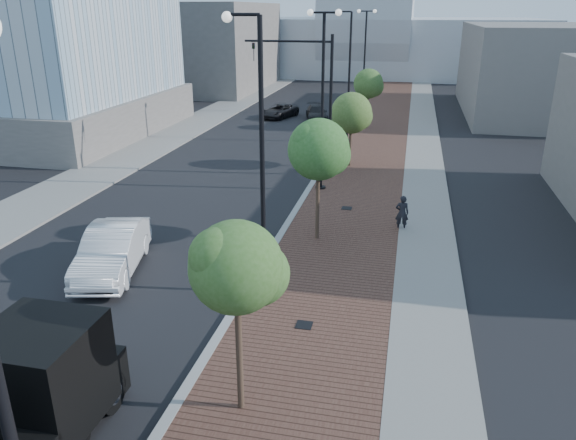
# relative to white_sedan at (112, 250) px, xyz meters

# --- Properties ---
(sidewalk) EXTENTS (7.00, 140.00, 0.12)m
(sidewalk) POSITION_rel_white_sedan_xyz_m (8.88, 29.59, -0.79)
(sidewalk) COLOR #4C2D23
(sidewalk) RESTS_ON ground
(concrete_strip) EXTENTS (2.40, 140.00, 0.13)m
(concrete_strip) POSITION_rel_white_sedan_xyz_m (11.58, 29.59, -0.79)
(concrete_strip) COLOR slate
(concrete_strip) RESTS_ON ground
(curb) EXTENTS (0.30, 140.00, 0.14)m
(curb) POSITION_rel_white_sedan_xyz_m (5.38, 29.59, -0.78)
(curb) COLOR gray
(curb) RESTS_ON ground
(west_sidewalk) EXTENTS (4.00, 140.00, 0.12)m
(west_sidewalk) POSITION_rel_white_sedan_xyz_m (-7.62, 29.59, -0.79)
(west_sidewalk) COLOR slate
(west_sidewalk) RESTS_ON ground
(white_sedan) EXTENTS (2.99, 5.47, 1.71)m
(white_sedan) POSITION_rel_white_sedan_xyz_m (0.00, 0.00, 0.00)
(white_sedan) COLOR silver
(white_sedan) RESTS_ON ground
(dark_car_mid) EXTENTS (3.28, 4.73, 1.20)m
(dark_car_mid) POSITION_rel_white_sedan_xyz_m (-1.23, 32.16, -0.25)
(dark_car_mid) COLOR black
(dark_car_mid) RESTS_ON ground
(dark_car_far) EXTENTS (2.81, 4.69, 1.27)m
(dark_car_far) POSITION_rel_white_sedan_xyz_m (2.30, 31.76, -0.22)
(dark_car_far) COLOR black
(dark_car_far) RESTS_ON ground
(pedestrian) EXTENTS (0.61, 0.42, 1.62)m
(pedestrian) POSITION_rel_white_sedan_xyz_m (10.45, 6.57, -0.04)
(pedestrian) COLOR black
(pedestrian) RESTS_ON ground
(streetlight_0) EXTENTS (1.72, 0.56, 9.28)m
(streetlight_0) POSITION_rel_white_sedan_xyz_m (5.98, -12.41, 3.96)
(streetlight_0) COLOR black
(streetlight_0) RESTS_ON ground
(streetlight_1) EXTENTS (1.44, 0.56, 9.21)m
(streetlight_1) POSITION_rel_white_sedan_xyz_m (5.86, -0.41, 3.49)
(streetlight_1) COLOR black
(streetlight_1) RESTS_ON ground
(streetlight_2) EXTENTS (1.72, 0.56, 9.28)m
(streetlight_2) POSITION_rel_white_sedan_xyz_m (5.98, 11.59, 3.96)
(streetlight_2) COLOR black
(streetlight_2) RESTS_ON ground
(streetlight_3) EXTENTS (1.44, 0.56, 9.21)m
(streetlight_3) POSITION_rel_white_sedan_xyz_m (5.86, 23.59, 3.49)
(streetlight_3) COLOR black
(streetlight_3) RESTS_ON ground
(streetlight_4) EXTENTS (1.72, 0.56, 9.28)m
(streetlight_4) POSITION_rel_white_sedan_xyz_m (5.98, 35.59, 3.96)
(streetlight_4) COLOR black
(streetlight_4) RESTS_ON ground
(traffic_mast) EXTENTS (5.09, 0.20, 8.00)m
(traffic_mast) POSITION_rel_white_sedan_xyz_m (5.08, 14.59, 4.13)
(traffic_mast) COLOR black
(traffic_mast) RESTS_ON ground
(tree_0) EXTENTS (2.22, 2.14, 4.98)m
(tree_0) POSITION_rel_white_sedan_xyz_m (7.02, -6.39, 3.04)
(tree_0) COLOR #382619
(tree_0) RESTS_ON ground
(tree_1) EXTENTS (2.54, 2.52, 5.24)m
(tree_1) POSITION_rel_white_sedan_xyz_m (7.02, 4.61, 3.11)
(tree_1) COLOR #382619
(tree_1) RESTS_ON ground
(tree_2) EXTENTS (2.52, 2.49, 4.64)m
(tree_2) POSITION_rel_white_sedan_xyz_m (7.02, 16.61, 2.53)
(tree_2) COLOR #382619
(tree_2) RESTS_ON ground
(tree_3) EXTENTS (2.41, 2.37, 4.87)m
(tree_3) POSITION_rel_white_sedan_xyz_m (7.02, 28.61, 2.82)
(tree_3) COLOR #382619
(tree_3) RESTS_ON ground
(tower_podium) EXTENTS (19.00, 19.00, 3.00)m
(tower_podium) POSITION_rel_white_sedan_xyz_m (-18.62, 21.59, 0.65)
(tower_podium) COLOR #645E5A
(tower_podium) RESTS_ON ground
(convention_center) EXTENTS (50.00, 30.00, 50.00)m
(convention_center) POSITION_rel_white_sedan_xyz_m (3.38, 74.59, 5.15)
(convention_center) COLOR #B5BBC0
(convention_center) RESTS_ON ground
(commercial_block_nw) EXTENTS (14.00, 20.00, 10.00)m
(commercial_block_nw) POSITION_rel_white_sedan_xyz_m (-14.62, 49.59, 4.15)
(commercial_block_nw) COLOR #635E59
(commercial_block_nw) RESTS_ON ground
(commercial_block_ne) EXTENTS (12.00, 22.00, 8.00)m
(commercial_block_ne) POSITION_rel_white_sedan_xyz_m (21.38, 39.59, 3.15)
(commercial_block_ne) COLOR slate
(commercial_block_ne) RESTS_ON ground
(utility_cover_1) EXTENTS (0.50, 0.50, 0.02)m
(utility_cover_1) POSITION_rel_white_sedan_xyz_m (7.78, -2.41, -0.72)
(utility_cover_1) COLOR black
(utility_cover_1) RESTS_ON sidewalk
(utility_cover_2) EXTENTS (0.50, 0.50, 0.02)m
(utility_cover_2) POSITION_rel_white_sedan_xyz_m (7.78, 8.59, -0.72)
(utility_cover_2) COLOR black
(utility_cover_2) RESTS_ON sidewalk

